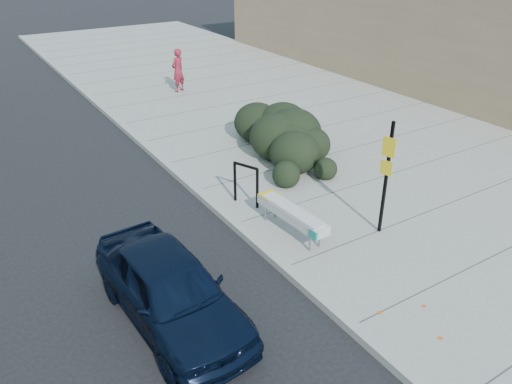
% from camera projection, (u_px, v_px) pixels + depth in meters
% --- Properties ---
extents(ground, '(120.00, 120.00, 0.00)m').
position_uv_depth(ground, '(286.00, 273.00, 10.13)').
color(ground, black).
rests_on(ground, ground).
extents(sidewalk_near, '(11.20, 50.00, 0.15)m').
position_uv_depth(sidewalk_near, '(337.00, 139.00, 16.49)').
color(sidewalk_near, gray).
rests_on(sidewalk_near, ground).
extents(curb_near, '(0.22, 50.00, 0.17)m').
position_uv_depth(curb_near, '(182.00, 178.00, 13.83)').
color(curb_near, '#9E9E99').
rests_on(curb_near, ground).
extents(bench, '(0.53, 2.08, 0.62)m').
position_uv_depth(bench, '(292.00, 214.00, 10.97)').
color(bench, gray).
rests_on(bench, sidewalk_near).
extents(bike_rack, '(0.33, 0.68, 1.07)m').
position_uv_depth(bike_rack, '(246.00, 181.00, 12.10)').
color(bike_rack, black).
rests_on(bike_rack, sidewalk_near).
extents(sign_post, '(0.13, 0.30, 2.60)m').
position_uv_depth(sign_post, '(387.00, 172.00, 10.58)').
color(sign_post, black).
rests_on(sign_post, sidewalk_near).
extents(hedge, '(2.89, 4.58, 1.60)m').
position_uv_depth(hedge, '(278.00, 130.00, 14.76)').
color(hedge, black).
rests_on(hedge, sidewalk_near).
extents(sedan_navy, '(1.78, 3.99, 1.33)m').
position_uv_depth(sedan_navy, '(170.00, 289.00, 8.62)').
color(sedan_navy, black).
rests_on(sedan_navy, ground).
extents(pedestrian, '(0.77, 0.66, 1.77)m').
position_uv_depth(pedestrian, '(178.00, 70.00, 20.75)').
color(pedestrian, maroon).
rests_on(pedestrian, sidewalk_near).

